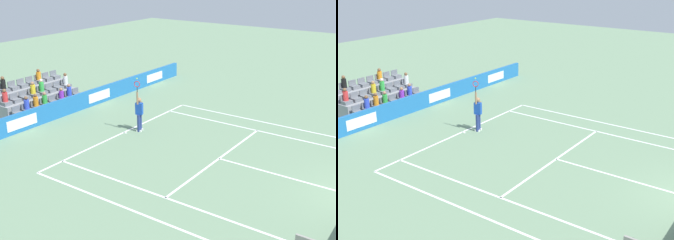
# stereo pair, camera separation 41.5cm
# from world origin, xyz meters

# --- Properties ---
(line_baseline) EXTENTS (10.97, 0.10, 0.01)m
(line_baseline) POSITION_xyz_m (0.00, -11.89, 0.00)
(line_baseline) COLOR white
(line_baseline) RESTS_ON ground
(line_service) EXTENTS (8.23, 0.10, 0.01)m
(line_service) POSITION_xyz_m (0.00, -6.40, 0.00)
(line_service) COLOR white
(line_service) RESTS_ON ground
(line_centre_service) EXTENTS (0.10, 6.40, 0.01)m
(line_centre_service) POSITION_xyz_m (0.00, -3.20, 0.00)
(line_centre_service) COLOR white
(line_centre_service) RESTS_ON ground
(line_singles_sideline_left) EXTENTS (0.10, 11.89, 0.01)m
(line_singles_sideline_left) POSITION_xyz_m (4.12, -5.95, 0.00)
(line_singles_sideline_left) COLOR white
(line_singles_sideline_left) RESTS_ON ground
(line_singles_sideline_right) EXTENTS (0.10, 11.89, 0.01)m
(line_singles_sideline_right) POSITION_xyz_m (-4.12, -5.95, 0.00)
(line_singles_sideline_right) COLOR white
(line_singles_sideline_right) RESTS_ON ground
(line_doubles_sideline_left) EXTENTS (0.10, 11.89, 0.01)m
(line_doubles_sideline_left) POSITION_xyz_m (5.49, -5.95, 0.00)
(line_doubles_sideline_left) COLOR white
(line_doubles_sideline_left) RESTS_ON ground
(line_doubles_sideline_right) EXTENTS (0.10, 11.89, 0.01)m
(line_doubles_sideline_right) POSITION_xyz_m (-5.49, -5.95, 0.00)
(line_doubles_sideline_right) COLOR white
(line_doubles_sideline_right) RESTS_ON ground
(line_centre_mark) EXTENTS (0.10, 0.20, 0.01)m
(line_centre_mark) POSITION_xyz_m (0.00, -11.79, 0.00)
(line_centre_mark) COLOR white
(line_centre_mark) RESTS_ON ground
(sponsor_barrier) EXTENTS (22.71, 0.22, 0.99)m
(sponsor_barrier) POSITION_xyz_m (-0.00, -16.31, 0.50)
(sponsor_barrier) COLOR #1E66AD
(sponsor_barrier) RESTS_ON ground
(tennis_player) EXTENTS (0.54, 0.42, 2.85)m
(tennis_player) POSITION_xyz_m (-0.64, -11.37, 0.99)
(tennis_player) COLOR navy
(tennis_player) RESTS_ON ground
(stadium_stand) EXTENTS (4.96, 2.85, 2.18)m
(stadium_stand) POSITION_xyz_m (0.00, -18.61, 0.56)
(stadium_stand) COLOR gray
(stadium_stand) RESTS_ON ground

